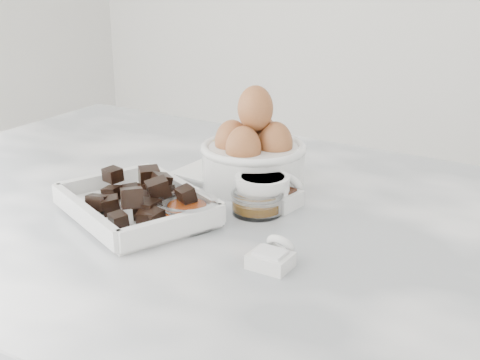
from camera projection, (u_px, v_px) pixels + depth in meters
name	position (u px, v px, depth m)	size (l,w,h in m)	color
marble_slab	(218.00, 222.00, 0.97)	(1.20, 0.80, 0.04)	white
chocolate_dish	(136.00, 200.00, 0.94)	(0.27, 0.24, 0.06)	white
butter_plate	(235.00, 164.00, 1.09)	(0.17, 0.17, 0.06)	white
sugar_ramekin	(263.00, 190.00, 0.97)	(0.08, 0.08, 0.05)	white
egg_bowl	(253.00, 153.00, 1.05)	(0.17, 0.17, 0.16)	white
honey_bowl	(257.00, 201.00, 0.95)	(0.08, 0.08, 0.03)	white
zest_bowl	(187.00, 211.00, 0.91)	(0.09, 0.09, 0.04)	white
vanilla_spoon	(280.00, 194.00, 0.98)	(0.07, 0.08, 0.05)	white
salt_spoon	(273.00, 256.00, 0.80)	(0.05, 0.06, 0.04)	white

